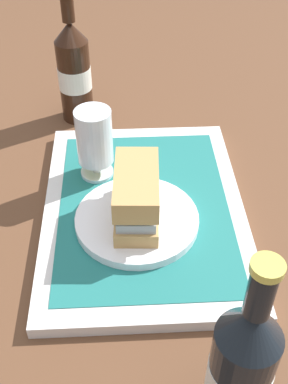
# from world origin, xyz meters

# --- Properties ---
(ground_plane) EXTENTS (3.00, 3.00, 0.00)m
(ground_plane) POSITION_xyz_m (0.00, 0.00, 0.00)
(ground_plane) COLOR brown
(tray) EXTENTS (0.44, 0.32, 0.02)m
(tray) POSITION_xyz_m (0.00, 0.00, 0.01)
(tray) COLOR silver
(tray) RESTS_ON ground_plane
(placemat) EXTENTS (0.38, 0.27, 0.00)m
(placemat) POSITION_xyz_m (0.00, 0.00, 0.02)
(placemat) COLOR #1E6B66
(placemat) RESTS_ON tray
(plate) EXTENTS (0.19, 0.19, 0.01)m
(plate) POSITION_xyz_m (-0.04, 0.01, 0.03)
(plate) COLOR white
(plate) RESTS_ON placemat
(sandwich) EXTENTS (0.14, 0.07, 0.08)m
(sandwich) POSITION_xyz_m (-0.04, 0.01, 0.08)
(sandwich) COLOR tan
(sandwich) RESTS_ON plate
(beer_glass) EXTENTS (0.06, 0.06, 0.12)m
(beer_glass) POSITION_xyz_m (0.09, 0.08, 0.09)
(beer_glass) COLOR silver
(beer_glass) RESTS_ON placemat
(beer_bottle) EXTENTS (0.07, 0.07, 0.27)m
(beer_bottle) POSITION_xyz_m (0.30, 0.12, 0.10)
(beer_bottle) COLOR black
(beer_bottle) RESTS_ON ground_plane
(second_bottle) EXTENTS (0.07, 0.07, 0.27)m
(second_bottle) POSITION_xyz_m (-0.33, -0.08, 0.10)
(second_bottle) COLOR black
(second_bottle) RESTS_ON ground_plane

